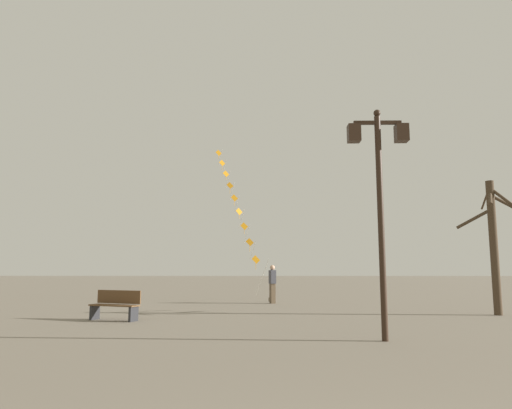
% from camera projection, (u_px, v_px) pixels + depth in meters
% --- Properties ---
extents(ground_plane, '(160.00, 160.00, 0.00)m').
position_uv_depth(ground_plane, '(287.00, 303.00, 21.48)').
color(ground_plane, '#756B5B').
extents(twin_lantern_lamp_post, '(1.36, 0.28, 5.18)m').
position_uv_depth(twin_lantern_lamp_post, '(379.00, 178.00, 10.57)').
color(twin_lantern_lamp_post, black).
rests_on(twin_lantern_lamp_post, ground_plane).
extents(kite_train, '(3.71, 9.92, 9.97)m').
position_uv_depth(kite_train, '(237.00, 205.00, 28.37)').
color(kite_train, brown).
rests_on(kite_train, ground_plane).
extents(kite_flyer, '(0.34, 0.63, 1.71)m').
position_uv_depth(kite_flyer, '(272.00, 283.00, 21.22)').
color(kite_flyer, brown).
rests_on(kite_flyer, ground_plane).
extents(bare_tree, '(2.26, 1.89, 4.59)m').
position_uv_depth(bare_tree, '(494.00, 240.00, 16.09)').
color(bare_tree, '#423323').
rests_on(bare_tree, ground_plane).
extents(park_bench, '(1.65, 0.99, 0.89)m').
position_uv_depth(park_bench, '(115.00, 305.00, 14.23)').
color(park_bench, brown).
rests_on(park_bench, ground_plane).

